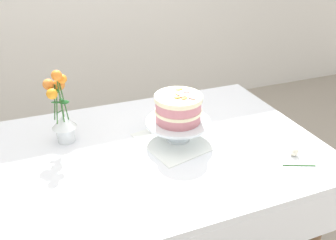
# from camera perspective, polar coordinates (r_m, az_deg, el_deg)

# --- Properties ---
(dining_table) EXTENTS (1.40, 1.00, 0.74)m
(dining_table) POSITION_cam_1_polar(r_m,az_deg,el_deg) (1.54, -0.86, -7.57)
(dining_table) COLOR white
(dining_table) RESTS_ON ground
(linen_napkin) EXTENTS (0.39, 0.39, 0.00)m
(linen_napkin) POSITION_cam_1_polar(r_m,az_deg,el_deg) (1.55, 1.65, -3.26)
(linen_napkin) COLOR white
(linen_napkin) RESTS_ON dining_table
(cake_stand) EXTENTS (0.29, 0.29, 0.10)m
(cake_stand) POSITION_cam_1_polar(r_m,az_deg,el_deg) (1.51, 1.70, -0.63)
(cake_stand) COLOR silver
(cake_stand) RESTS_ON linen_napkin
(layer_cake) EXTENTS (0.21, 0.21, 0.13)m
(layer_cake) POSITION_cam_1_polar(r_m,az_deg,el_deg) (1.48, 1.74, 2.05)
(layer_cake) COLOR #CC7A84
(layer_cake) RESTS_ON cake_stand
(flower_vase) EXTENTS (0.11, 0.11, 0.35)m
(flower_vase) POSITION_cam_1_polar(r_m,az_deg,el_deg) (1.55, -17.47, 0.97)
(flower_vase) COLOR silver
(flower_vase) RESTS_ON dining_table
(fallen_rose) EXTENTS (0.13, 0.12, 0.04)m
(fallen_rose) POSITION_cam_1_polar(r_m,az_deg,el_deg) (1.53, 20.52, -5.10)
(fallen_rose) COLOR #2D6028
(fallen_rose) RESTS_ON dining_table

